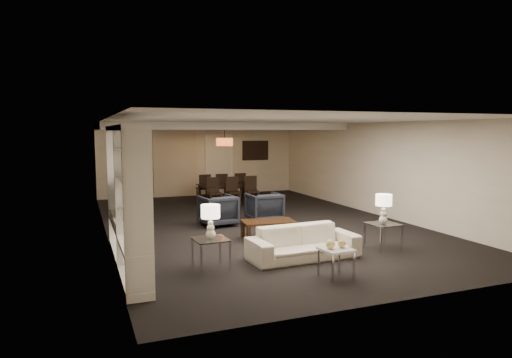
{
  "coord_description": "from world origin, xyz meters",
  "views": [
    {
      "loc": [
        -4.01,
        -10.28,
        2.26
      ],
      "look_at": [
        0.0,
        0.0,
        1.1
      ],
      "focal_mm": 32.0,
      "sensor_mm": 36.0,
      "label": 1
    }
  ],
  "objects": [
    {
      "name": "chair_nr",
      "position": [
        0.91,
        2.68,
        0.44
      ],
      "size": [
        0.45,
        0.45,
        0.88
      ],
      "primitive_type": null,
      "rotation": [
        0.0,
        0.0,
        -0.09
      ],
      "color": "black",
      "rests_on": "floor"
    },
    {
      "name": "sofa",
      "position": [
        -0.34,
        -3.2,
        0.29
      ],
      "size": [
        2.01,
        0.86,
        0.58
      ],
      "primitive_type": "imported",
      "rotation": [
        0.0,
        0.0,
        0.04
      ],
      "color": "beige",
      "rests_on": "floor"
    },
    {
      "name": "ceiling_soffit",
      "position": [
        0.0,
        3.5,
        2.4
      ],
      "size": [
        7.0,
        4.0,
        0.2
      ],
      "primitive_type": "cube",
      "color": "silver",
      "rests_on": "ceiling"
    },
    {
      "name": "painting",
      "position": [
        2.1,
        5.46,
        1.55
      ],
      "size": [
        0.95,
        0.04,
        0.65
      ],
      "primitive_type": "cube",
      "color": "#142D38",
      "rests_on": "wall_back"
    },
    {
      "name": "media_unit",
      "position": [
        -3.31,
        -2.6,
        1.18
      ],
      "size": [
        0.38,
        3.4,
        2.35
      ],
      "primitive_type": null,
      "color": "white",
      "rests_on": "wall_left"
    },
    {
      "name": "table_lamp_left",
      "position": [
        -2.04,
        -3.2,
        0.79
      ],
      "size": [
        0.32,
        0.32,
        0.56
      ],
      "primitive_type": null,
      "rotation": [
        0.0,
        0.0,
        0.03
      ],
      "color": "#F2EDCC",
      "rests_on": "side_table_left"
    },
    {
      "name": "wall_right",
      "position": [
        3.5,
        0.0,
        1.25
      ],
      "size": [
        0.02,
        11.0,
        2.5
      ],
      "primitive_type": "cube",
      "color": "#C2B69C",
      "rests_on": "ground"
    },
    {
      "name": "curtains",
      "position": [
        -0.9,
        5.42,
        1.2
      ],
      "size": [
        1.5,
        0.12,
        2.4
      ],
      "primitive_type": "cube",
      "color": "beige",
      "rests_on": "wall_back"
    },
    {
      "name": "gold_gourd_b",
      "position": [
        -0.24,
        -4.3,
        0.52
      ],
      "size": [
        0.13,
        0.13,
        0.13
      ],
      "primitive_type": "sphere",
      "color": "tan",
      "rests_on": "marble_table"
    },
    {
      "name": "pendant_light",
      "position": [
        0.3,
        3.5,
        1.92
      ],
      "size": [
        0.52,
        0.52,
        0.24
      ],
      "primitive_type": "cylinder",
      "color": "#D8591E",
      "rests_on": "ceiling_soffit"
    },
    {
      "name": "wall_front",
      "position": [
        0.0,
        -5.5,
        1.25
      ],
      "size": [
        7.0,
        0.02,
        2.5
      ],
      "primitive_type": "cube",
      "color": "#C2B69C",
      "rests_on": "ground"
    },
    {
      "name": "door",
      "position": [
        0.7,
        5.47,
        1.05
      ],
      "size": [
        0.9,
        0.05,
        2.1
      ],
      "primitive_type": "cube",
      "color": "silver",
      "rests_on": "wall_back"
    },
    {
      "name": "chair_fr",
      "position": [
        0.91,
        3.98,
        0.44
      ],
      "size": [
        0.44,
        0.44,
        0.88
      ],
      "primitive_type": null,
      "rotation": [
        0.0,
        0.0,
        3.21
      ],
      "color": "black",
      "rests_on": "floor"
    },
    {
      "name": "chair_fl",
      "position": [
        -0.29,
        3.98,
        0.44
      ],
      "size": [
        0.45,
        0.45,
        0.88
      ],
      "primitive_type": null,
      "rotation": [
        0.0,
        0.0,
        3.24
      ],
      "color": "black",
      "rests_on": "floor"
    },
    {
      "name": "armchair_right",
      "position": [
        0.26,
        0.1,
        0.37
      ],
      "size": [
        0.79,
        0.81,
        0.74
      ],
      "primitive_type": "imported",
      "rotation": [
        0.0,
        0.0,
        3.14
      ],
      "color": "black",
      "rests_on": "floor"
    },
    {
      "name": "vase_blue",
      "position": [
        -3.31,
        -3.66,
        1.15
      ],
      "size": [
        0.17,
        0.17,
        0.18
      ],
      "primitive_type": "imported",
      "color": "#24519E",
      "rests_on": "media_unit"
    },
    {
      "name": "chair_fm",
      "position": [
        0.31,
        3.98,
        0.44
      ],
      "size": [
        0.46,
        0.46,
        0.88
      ],
      "primitive_type": null,
      "rotation": [
        0.0,
        0.0,
        3.01
      ],
      "color": "black",
      "rests_on": "floor"
    },
    {
      "name": "armchair_left",
      "position": [
        -0.94,
        0.1,
        0.37
      ],
      "size": [
        0.88,
        0.9,
        0.74
      ],
      "primitive_type": "imported",
      "rotation": [
        0.0,
        0.0,
        3.26
      ],
      "color": "black",
      "rests_on": "floor"
    },
    {
      "name": "wall_back",
      "position": [
        0.0,
        5.5,
        1.25
      ],
      "size": [
        7.0,
        0.02,
        2.5
      ],
      "primitive_type": "cube",
      "color": "#C2B69C",
      "rests_on": "ground"
    },
    {
      "name": "vase_amber",
      "position": [
        -3.31,
        -3.0,
        1.65
      ],
      "size": [
        0.17,
        0.17,
        0.18
      ],
      "primitive_type": "imported",
      "color": "#AB6F39",
      "rests_on": "media_unit"
    },
    {
      "name": "floor",
      "position": [
        0.0,
        0.0,
        0.0
      ],
      "size": [
        11.0,
        11.0,
        0.0
      ],
      "primitive_type": "plane",
      "color": "black",
      "rests_on": "ground"
    },
    {
      "name": "floor_speaker",
      "position": [
        -3.2,
        -0.32,
        0.58
      ],
      "size": [
        0.15,
        0.15,
        1.15
      ],
      "primitive_type": "cube",
      "rotation": [
        0.0,
        0.0,
        -0.19
      ],
      "color": "black",
      "rests_on": "floor"
    },
    {
      "name": "table_lamp_right",
      "position": [
        1.36,
        -3.2,
        0.79
      ],
      "size": [
        0.32,
        0.32,
        0.56
      ],
      "primitive_type": null,
      "rotation": [
        0.0,
        0.0,
        -0.05
      ],
      "color": "beige",
      "rests_on": "side_table_right"
    },
    {
      "name": "television",
      "position": [
        -3.28,
        -1.61,
        1.08
      ],
      "size": [
        1.15,
        0.15,
        0.66
      ],
      "primitive_type": "imported",
      "rotation": [
        0.0,
        0.0,
        1.57
      ],
      "color": "black",
      "rests_on": "media_unit"
    },
    {
      "name": "gold_gourd_a",
      "position": [
        -0.44,
        -4.3,
        0.53
      ],
      "size": [
        0.14,
        0.14,
        0.14
      ],
      "primitive_type": "sphere",
      "color": "#F2DC80",
      "rests_on": "marble_table"
    },
    {
      "name": "side_table_right",
      "position": [
        1.36,
        -3.2,
        0.25
      ],
      "size": [
        0.57,
        0.57,
        0.51
      ],
      "primitive_type": null,
      "rotation": [
        0.0,
        0.0,
        0.05
      ],
      "color": "silver",
      "rests_on": "floor"
    },
    {
      "name": "wall_left",
      "position": [
        -3.5,
        0.0,
        1.25
      ],
      "size": [
        0.02,
        11.0,
        2.5
      ],
      "primitive_type": "cube",
      "color": "#C2B69C",
      "rests_on": "ground"
    },
    {
      "name": "side_table_left",
      "position": [
        -2.04,
        -3.2,
        0.25
      ],
      "size": [
        0.57,
        0.57,
        0.51
      ],
      "primitive_type": null,
      "rotation": [
        0.0,
        0.0,
        0.06
      ],
      "color": "silver",
      "rests_on": "floor"
    },
    {
      "name": "dining_table",
      "position": [
        0.31,
        3.33,
        0.3
      ],
      "size": [
        1.79,
        1.13,
        0.6
      ],
      "primitive_type": "imported",
      "rotation": [
        0.0,
        0.0,
        0.11
      ],
      "color": "black",
      "rests_on": "floor"
    },
    {
      "name": "chair_nm",
      "position": [
        0.31,
        2.68,
        0.44
      ],
      "size": [
        0.41,
        0.41,
        0.88
      ],
      "primitive_type": null,
      "rotation": [
        0.0,
        0.0,
        -0.01
      ],
      "color": "black",
      "rests_on": "floor"
    },
    {
      "name": "marble_table",
      "position": [
        -0.34,
        -4.3,
        0.23
      ],
      "size": [
        0.48,
        0.48,
        0.45
      ],
      "primitive_type": null,
      "rotation": [
        0.0,
        0.0,
        0.06
      ],
      "color": "white",
      "rests_on": "floor"
    },
    {
      "name": "floor_lamp",
      "position": [
        -2.49,
        5.2,
        0.95
      ],
      "size": [
        0.35,
        0.35,
        1.89
      ],
      "primitive_type": null,
      "rotation": [
        0.0,
        0.0,
        -0.37
      ],
      "color": "black",
      "rests_on": "floor"
    },
    {
      "name": "coffee_table",
      "position": [
        -0.34,
        -1.6,
        0.19
      ],
      "size": [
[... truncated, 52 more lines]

